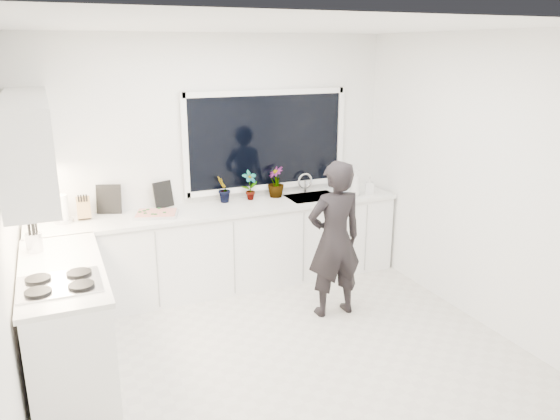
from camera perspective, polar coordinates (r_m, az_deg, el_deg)
name	(u,v)px	position (r m, az deg, el deg)	size (l,w,h in m)	color
floor	(277,351)	(4.96, -0.27, -14.47)	(4.00, 3.50, 0.02)	beige
wall_back	(215,162)	(6.03, -6.85, 5.02)	(4.00, 0.02, 2.70)	white
wall_left	(1,234)	(4.11, -27.12, -2.27)	(0.02, 3.50, 2.70)	white
wall_right	(472,179)	(5.49, 19.44, 3.04)	(0.02, 3.50, 2.70)	white
ceiling	(277,25)	(4.25, -0.32, 18.78)	(4.00, 3.50, 0.02)	white
window	(267,141)	(6.15, -1.42, 7.26)	(1.80, 0.02, 1.00)	black
base_cabinets_back	(226,249)	(5.99, -5.70, -4.08)	(3.92, 0.58, 0.88)	white
base_cabinets_left	(68,323)	(4.75, -21.30, -10.96)	(0.58, 1.60, 0.88)	white
countertop_back	(225,209)	(5.84, -5.80, 0.12)	(3.94, 0.62, 0.04)	silver
countertop_left	(61,270)	(4.57, -21.90, -5.82)	(0.62, 1.60, 0.04)	silver
upper_cabinets	(29,142)	(4.66, -24.79, 6.47)	(0.34, 2.10, 0.70)	white
sink	(312,201)	(6.23, 3.41, 0.96)	(0.58, 0.42, 0.14)	silver
faucet	(305,183)	(6.37, 2.64, 2.79)	(0.03, 0.03, 0.22)	silver
stovetop	(59,283)	(4.23, -22.05, -7.11)	(0.56, 0.48, 0.03)	black
person	(335,239)	(5.28, 5.72, -3.09)	(0.57, 0.37, 1.55)	black
pizza_tray	(156,214)	(5.65, -12.79, -0.42)	(0.42, 0.31, 0.03)	silver
pizza	(156,213)	(5.64, -12.80, -0.26)	(0.38, 0.27, 0.01)	red
watering_can	(341,184)	(6.55, 6.44, 2.70)	(0.14, 0.14, 0.13)	blue
paper_towel_roll	(63,210)	(5.66, -21.76, 0.05)	(0.11, 0.11, 0.26)	white
knife_block	(84,208)	(5.71, -19.83, 0.18)	(0.13, 0.10, 0.22)	#9E7749
utensil_crock	(34,242)	(4.96, -24.29, -3.11)	(0.13, 0.13, 0.16)	silver
picture_frame_large	(163,194)	(5.89, -12.10, 1.60)	(0.22, 0.02, 0.28)	black
picture_frame_small	(109,199)	(5.81, -17.45, 1.10)	(0.25, 0.02, 0.30)	black
herb_plants	(256,185)	(6.08, -2.48, 2.66)	(0.82, 0.21, 0.34)	#26662D
soap_bottles	(360,184)	(6.31, 8.33, 2.75)	(0.34, 0.16, 0.30)	#D8BF66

